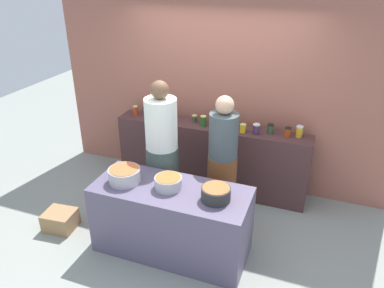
{
  "coord_description": "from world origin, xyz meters",
  "views": [
    {
      "loc": [
        1.39,
        -3.37,
        3.0
      ],
      "look_at": [
        0.0,
        0.35,
        1.05
      ],
      "focal_mm": 35.1,
      "sensor_mm": 36.0,
      "label": 1
    }
  ],
  "objects_px": {
    "preserve_jar_0": "(135,111)",
    "bread_crate": "(60,220)",
    "preserve_jar_13": "(299,131)",
    "cooking_pot_center": "(168,183)",
    "preserve_jar_10": "(256,129)",
    "preserve_jar_7": "(219,120)",
    "preserve_jar_9": "(243,128)",
    "preserve_jar_6": "(212,119)",
    "preserve_jar_8": "(231,124)",
    "cooking_pot_right": "(216,194)",
    "preserve_jar_11": "(270,129)",
    "cook_in_cap": "(222,167)",
    "preserve_jar_5": "(203,121)",
    "preserve_jar_2": "(164,114)",
    "cooking_pot_left": "(124,175)",
    "cook_with_tongs": "(162,160)",
    "preserve_jar_1": "(146,111)",
    "preserve_jar_4": "(195,118)",
    "preserve_jar_12": "(288,132)",
    "preserve_jar_3": "(172,118)"
  },
  "relations": [
    {
      "from": "preserve_jar_7",
      "to": "preserve_jar_2",
      "type": "bearing_deg",
      "value": -176.14
    },
    {
      "from": "preserve_jar_7",
      "to": "preserve_jar_10",
      "type": "relative_size",
      "value": 1.02
    },
    {
      "from": "preserve_jar_1",
      "to": "preserve_jar_13",
      "type": "height_order",
      "value": "preserve_jar_13"
    },
    {
      "from": "preserve_jar_1",
      "to": "preserve_jar_8",
      "type": "bearing_deg",
      "value": -2.35
    },
    {
      "from": "preserve_jar_0",
      "to": "bread_crate",
      "type": "xyz_separation_m",
      "value": [
        -0.3,
        -1.52,
        -0.94
      ]
    },
    {
      "from": "preserve_jar_4",
      "to": "cooking_pot_right",
      "type": "relative_size",
      "value": 0.34
    },
    {
      "from": "preserve_jar_10",
      "to": "preserve_jar_13",
      "type": "relative_size",
      "value": 0.93
    },
    {
      "from": "preserve_jar_7",
      "to": "preserve_jar_13",
      "type": "xyz_separation_m",
      "value": [
        1.06,
        -0.0,
        0.0
      ]
    },
    {
      "from": "preserve_jar_13",
      "to": "cook_with_tongs",
      "type": "bearing_deg",
      "value": -148.79
    },
    {
      "from": "preserve_jar_4",
      "to": "preserve_jar_9",
      "type": "distance_m",
      "value": 0.72
    },
    {
      "from": "cooking_pot_left",
      "to": "cooking_pot_center",
      "type": "relative_size",
      "value": 1.19
    },
    {
      "from": "preserve_jar_7",
      "to": "cook_in_cap",
      "type": "bearing_deg",
      "value": -69.96
    },
    {
      "from": "preserve_jar_0",
      "to": "cooking_pot_left",
      "type": "relative_size",
      "value": 0.42
    },
    {
      "from": "preserve_jar_4",
      "to": "preserve_jar_12",
      "type": "relative_size",
      "value": 0.82
    },
    {
      "from": "cook_with_tongs",
      "to": "bread_crate",
      "type": "bearing_deg",
      "value": -147.98
    },
    {
      "from": "preserve_jar_10",
      "to": "cooking_pot_center",
      "type": "xyz_separation_m",
      "value": [
        -0.65,
        -1.35,
        -0.16
      ]
    },
    {
      "from": "preserve_jar_4",
      "to": "preserve_jar_7",
      "type": "xyz_separation_m",
      "value": [
        0.35,
        0.01,
        0.02
      ]
    },
    {
      "from": "preserve_jar_0",
      "to": "preserve_jar_13",
      "type": "height_order",
      "value": "preserve_jar_13"
    },
    {
      "from": "preserve_jar_3",
      "to": "preserve_jar_12",
      "type": "height_order",
      "value": "preserve_jar_12"
    },
    {
      "from": "preserve_jar_8",
      "to": "preserve_jar_10",
      "type": "bearing_deg",
      "value": -7.58
    },
    {
      "from": "preserve_jar_9",
      "to": "preserve_jar_10",
      "type": "bearing_deg",
      "value": 2.69
    },
    {
      "from": "preserve_jar_0",
      "to": "cooking_pot_right",
      "type": "xyz_separation_m",
      "value": [
        1.65,
        -1.41,
        -0.16
      ]
    },
    {
      "from": "preserve_jar_2",
      "to": "cook_with_tongs",
      "type": "height_order",
      "value": "cook_with_tongs"
    },
    {
      "from": "preserve_jar_5",
      "to": "preserve_jar_9",
      "type": "height_order",
      "value": "preserve_jar_5"
    },
    {
      "from": "preserve_jar_6",
      "to": "preserve_jar_13",
      "type": "distance_m",
      "value": 1.16
    },
    {
      "from": "cook_with_tongs",
      "to": "bread_crate",
      "type": "height_order",
      "value": "cook_with_tongs"
    },
    {
      "from": "preserve_jar_7",
      "to": "cooking_pot_center",
      "type": "height_order",
      "value": "preserve_jar_7"
    },
    {
      "from": "cooking_pot_right",
      "to": "cook_with_tongs",
      "type": "height_order",
      "value": "cook_with_tongs"
    },
    {
      "from": "preserve_jar_7",
      "to": "preserve_jar_8",
      "type": "xyz_separation_m",
      "value": [
        0.18,
        -0.06,
        -0.0
      ]
    },
    {
      "from": "preserve_jar_6",
      "to": "preserve_jar_10",
      "type": "relative_size",
      "value": 1.06
    },
    {
      "from": "preserve_jar_13",
      "to": "cooking_pot_center",
      "type": "height_order",
      "value": "preserve_jar_13"
    },
    {
      "from": "preserve_jar_0",
      "to": "cook_in_cap",
      "type": "bearing_deg",
      "value": -22.57
    },
    {
      "from": "preserve_jar_5",
      "to": "preserve_jar_6",
      "type": "xyz_separation_m",
      "value": [
        0.1,
        0.09,
        0.0
      ]
    },
    {
      "from": "cooking_pot_left",
      "to": "cook_with_tongs",
      "type": "distance_m",
      "value": 0.62
    },
    {
      "from": "preserve_jar_4",
      "to": "preserve_jar_8",
      "type": "relative_size",
      "value": 0.75
    },
    {
      "from": "preserve_jar_10",
      "to": "preserve_jar_0",
      "type": "bearing_deg",
      "value": 178.99
    },
    {
      "from": "preserve_jar_0",
      "to": "preserve_jar_7",
      "type": "xyz_separation_m",
      "value": [
        1.24,
        0.08,
        -0.0
      ]
    },
    {
      "from": "preserve_jar_6",
      "to": "preserve_jar_8",
      "type": "xyz_separation_m",
      "value": [
        0.28,
        -0.06,
        -0.0
      ]
    },
    {
      "from": "preserve_jar_1",
      "to": "cook_with_tongs",
      "type": "xyz_separation_m",
      "value": [
        0.66,
        -0.9,
        -0.22
      ]
    },
    {
      "from": "preserve_jar_2",
      "to": "preserve_jar_4",
      "type": "xyz_separation_m",
      "value": [
        0.44,
        0.04,
        -0.02
      ]
    },
    {
      "from": "preserve_jar_2",
      "to": "bread_crate",
      "type": "distance_m",
      "value": 1.95
    },
    {
      "from": "preserve_jar_1",
      "to": "preserve_jar_10",
      "type": "height_order",
      "value": "preserve_jar_10"
    },
    {
      "from": "preserve_jar_12",
      "to": "preserve_jar_8",
      "type": "bearing_deg",
      "value": -178.75
    },
    {
      "from": "preserve_jar_3",
      "to": "cook_in_cap",
      "type": "xyz_separation_m",
      "value": [
        0.91,
        -0.58,
        -0.28
      ]
    },
    {
      "from": "preserve_jar_9",
      "to": "cooking_pot_right",
      "type": "xyz_separation_m",
      "value": [
        0.06,
        -1.37,
        -0.14
      ]
    },
    {
      "from": "preserve_jar_6",
      "to": "cook_with_tongs",
      "type": "height_order",
      "value": "cook_with_tongs"
    },
    {
      "from": "preserve_jar_7",
      "to": "preserve_jar_9",
      "type": "relative_size",
      "value": 1.21
    },
    {
      "from": "preserve_jar_11",
      "to": "preserve_jar_13",
      "type": "relative_size",
      "value": 0.89
    },
    {
      "from": "cooking_pot_center",
      "to": "preserve_jar_1",
      "type": "bearing_deg",
      "value": 124.21
    },
    {
      "from": "preserve_jar_7",
      "to": "preserve_jar_12",
      "type": "xyz_separation_m",
      "value": [
        0.92,
        -0.05,
        -0.01
      ]
    }
  ]
}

